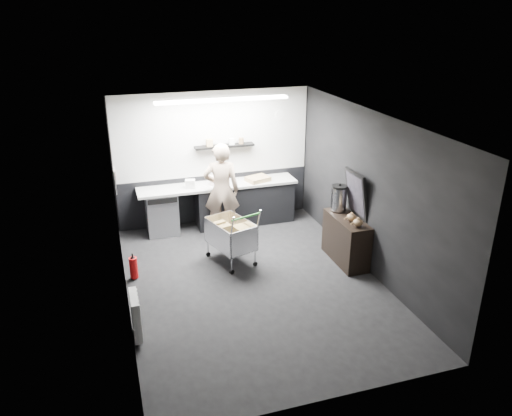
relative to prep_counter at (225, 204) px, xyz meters
name	(u,v)px	position (x,y,z in m)	size (l,w,h in m)	color
floor	(253,283)	(-0.14, -2.42, -0.46)	(5.50, 5.50, 0.00)	black
ceiling	(253,120)	(-0.14, -2.42, 2.24)	(5.50, 5.50, 0.00)	silver
wall_back	(214,158)	(-0.14, 0.33, 0.89)	(5.50, 5.50, 0.00)	black
wall_front	(330,300)	(-0.14, -5.17, 0.89)	(5.50, 5.50, 0.00)	black
wall_left	(120,222)	(-2.14, -2.42, 0.89)	(5.50, 5.50, 0.00)	black
wall_right	(369,193)	(1.86, -2.42, 0.89)	(5.50, 5.50, 0.00)	black
kitchen_wall_panel	(213,134)	(-0.14, 0.31, 1.39)	(3.95, 0.02, 1.70)	silver
dado_panel	(215,198)	(-0.14, 0.31, 0.04)	(3.95, 0.02, 1.00)	black
floating_shelf	(224,146)	(0.06, 0.20, 1.16)	(1.20, 0.22, 0.04)	black
wall_clock	(280,115)	(1.26, 0.30, 1.69)	(0.20, 0.20, 0.03)	silver
poster	(115,180)	(-2.12, -1.12, 1.09)	(0.02, 0.30, 0.40)	white
poster_red_band	(115,176)	(-2.11, -1.12, 1.16)	(0.01, 0.22, 0.10)	red
radiator	(136,315)	(-2.08, -3.32, -0.11)	(0.10, 0.50, 0.60)	silver
ceiling_strip	(223,100)	(-0.14, -0.57, 2.21)	(2.40, 0.20, 0.04)	white
prep_counter	(225,204)	(0.00, 0.00, 0.00)	(3.20, 0.61, 0.90)	black
person	(222,190)	(-0.17, -0.45, 0.47)	(0.68, 0.45, 1.86)	beige
shopping_cart	(231,236)	(-0.30, -1.58, 0.04)	(0.83, 1.11, 1.04)	silver
sideboard	(346,233)	(1.65, -2.14, 0.07)	(0.47, 1.09, 1.64)	black
fire_extinguisher	(134,267)	(-1.99, -1.70, -0.24)	(0.14, 0.14, 0.45)	red
cardboard_box	(258,179)	(0.69, -0.05, 0.49)	(0.44, 0.34, 0.09)	#A38757
pink_tub	(214,180)	(-0.22, 0.00, 0.53)	(0.18, 0.18, 0.18)	white
white_container	(190,184)	(-0.70, -0.05, 0.53)	(0.19, 0.14, 0.17)	silver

